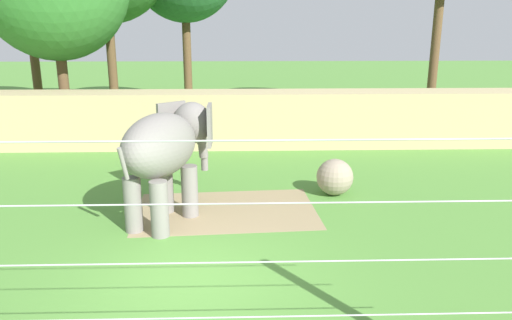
% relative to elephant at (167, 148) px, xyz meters
% --- Properties ---
extents(ground_plane, '(120.00, 120.00, 0.00)m').
position_rel_elephant_xyz_m(ground_plane, '(0.80, -3.05, -1.81)').
color(ground_plane, '#518938').
extents(dirt_patch, '(4.78, 3.27, 0.01)m').
position_rel_elephant_xyz_m(dirt_patch, '(1.38, 0.51, -1.81)').
color(dirt_patch, '#937F5B').
rests_on(dirt_patch, ground).
extents(embankment_wall, '(36.00, 1.80, 2.15)m').
position_rel_elephant_xyz_m(embankment_wall, '(0.80, 7.63, -0.73)').
color(embankment_wall, tan).
rests_on(embankment_wall, ground).
extents(elephant, '(2.38, 3.42, 2.73)m').
position_rel_elephant_xyz_m(elephant, '(0.00, 0.00, 0.00)').
color(elephant, gray).
rests_on(elephant, ground).
extents(enrichment_ball, '(1.03, 1.03, 1.03)m').
position_rel_elephant_xyz_m(enrichment_ball, '(4.39, 1.67, -1.30)').
color(enrichment_ball, gray).
rests_on(enrichment_ball, ground).
extents(cable_fence, '(9.72, 0.22, 3.59)m').
position_rel_elephant_xyz_m(cable_fence, '(0.80, -6.32, -0.00)').
color(cable_fence, brown).
rests_on(cable_fence, ground).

